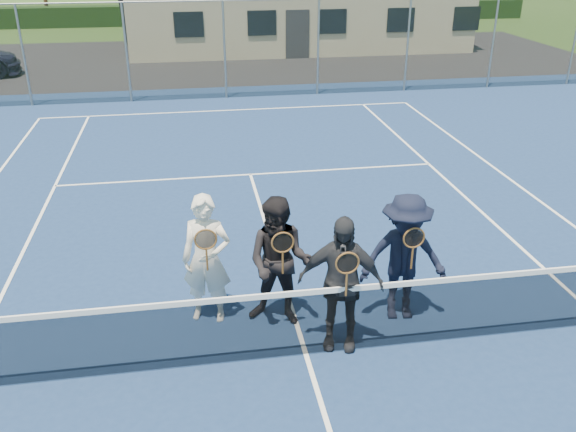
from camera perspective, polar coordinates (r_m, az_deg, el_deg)
name	(u,v)px	position (r m, az deg, el deg)	size (l,w,h in m)	color
ground	(215,61)	(26.55, -6.83, 14.20)	(220.00, 220.00, 0.00)	#2B4719
court_surface	(306,355)	(7.84, 1.68, -12.88)	(30.00, 30.00, 0.02)	navy
tarmac_carpark	(117,64)	(26.66, -15.68, 13.54)	(40.00, 12.00, 0.01)	black
hedge_row	(203,14)	(38.34, -7.94, 18.20)	(40.00, 1.20, 1.10)	black
court_markings	(306,354)	(7.83, 1.68, -12.80)	(11.03, 23.83, 0.01)	white
tennis_net	(306,320)	(7.53, 1.73, -9.69)	(11.68, 0.08, 1.10)	slate
perimeter_fence	(225,50)	(19.89, -5.96, 15.18)	(30.07, 0.07, 3.02)	slate
player_a	(207,259)	(8.10, -7.63, -4.04)	(0.74, 0.58, 1.80)	white
player_b	(280,262)	(7.96, -0.79, -4.36)	(1.07, 0.97, 1.80)	black
player_c	(340,283)	(7.54, 4.93, -6.28)	(1.14, 0.73, 1.80)	#27282C
player_d	(404,258)	(8.22, 10.81, -3.86)	(1.24, 0.81, 1.80)	black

